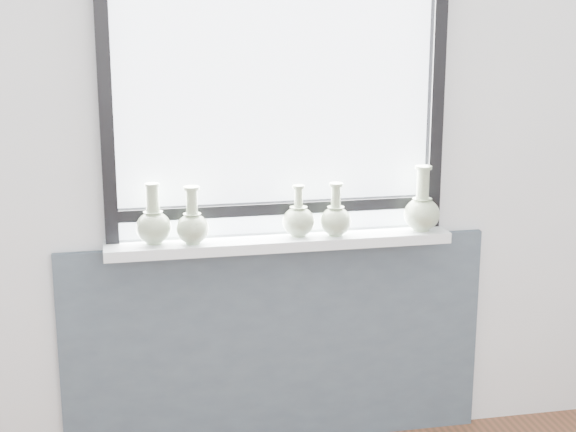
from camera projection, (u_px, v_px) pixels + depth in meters
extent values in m
cube|color=silver|center=(274.00, 128.00, 3.35)|extent=(3.60, 0.02, 2.60)
cube|color=#44535F|center=(277.00, 345.00, 3.54)|extent=(1.70, 0.03, 0.86)
cube|color=silver|center=(280.00, 241.00, 3.36)|extent=(1.32, 0.18, 0.04)
cube|color=black|center=(105.00, 101.00, 3.15)|extent=(0.05, 0.06, 1.05)
cube|color=black|center=(436.00, 93.00, 3.40)|extent=(0.05, 0.06, 1.05)
cube|color=black|center=(277.00, 208.00, 3.38)|extent=(1.20, 0.05, 0.04)
cube|color=white|center=(275.00, 103.00, 3.31)|extent=(1.20, 0.01, 1.00)
cylinder|color=#98AA88|center=(154.00, 242.00, 3.26)|extent=(0.06, 0.06, 0.01)
ellipsoid|color=#98AA88|center=(154.00, 228.00, 3.25)|extent=(0.13, 0.13, 0.12)
cone|color=#98AA88|center=(153.00, 215.00, 3.24)|extent=(0.07, 0.07, 0.03)
cylinder|color=#98AA88|center=(153.00, 201.00, 3.23)|extent=(0.05, 0.05, 0.11)
cylinder|color=#98AA88|center=(152.00, 185.00, 3.21)|extent=(0.05, 0.05, 0.01)
cylinder|color=#98AA88|center=(193.00, 242.00, 3.26)|extent=(0.05, 0.05, 0.01)
ellipsoid|color=#98AA88|center=(193.00, 229.00, 3.25)|extent=(0.12, 0.12, 0.11)
cone|color=#98AA88|center=(192.00, 217.00, 3.24)|extent=(0.07, 0.07, 0.03)
cylinder|color=#98AA88|center=(192.00, 204.00, 3.23)|extent=(0.04, 0.04, 0.11)
cylinder|color=#98AA88|center=(191.00, 188.00, 3.21)|extent=(0.06, 0.06, 0.01)
cylinder|color=#98AA88|center=(298.00, 235.00, 3.36)|extent=(0.06, 0.06, 0.01)
ellipsoid|color=#98AA88|center=(299.00, 221.00, 3.35)|extent=(0.12, 0.12, 0.11)
cone|color=#98AA88|center=(299.00, 210.00, 3.34)|extent=(0.07, 0.07, 0.03)
cylinder|color=#98AA88|center=(299.00, 200.00, 3.33)|extent=(0.03, 0.03, 0.09)
cylinder|color=#98AA88|center=(299.00, 187.00, 3.32)|extent=(0.05, 0.05, 0.01)
cylinder|color=#98AA88|center=(335.00, 234.00, 3.37)|extent=(0.05, 0.05, 0.01)
ellipsoid|color=#98AA88|center=(336.00, 221.00, 3.36)|extent=(0.12, 0.12, 0.11)
cone|color=#98AA88|center=(336.00, 210.00, 3.35)|extent=(0.07, 0.07, 0.03)
cylinder|color=#98AA88|center=(336.00, 199.00, 3.34)|extent=(0.04, 0.04, 0.10)
cylinder|color=#98AA88|center=(336.00, 185.00, 3.33)|extent=(0.05, 0.05, 0.01)
cylinder|color=#98AA88|center=(421.00, 229.00, 3.44)|extent=(0.06, 0.06, 0.01)
ellipsoid|color=#98AA88|center=(422.00, 214.00, 3.43)|extent=(0.14, 0.14, 0.13)
cone|color=#98AA88|center=(422.00, 202.00, 3.42)|extent=(0.08, 0.08, 0.03)
cylinder|color=#98AA88|center=(423.00, 186.00, 3.40)|extent=(0.05, 0.05, 0.14)
cylinder|color=#98AA88|center=(423.00, 167.00, 3.38)|extent=(0.07, 0.07, 0.01)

